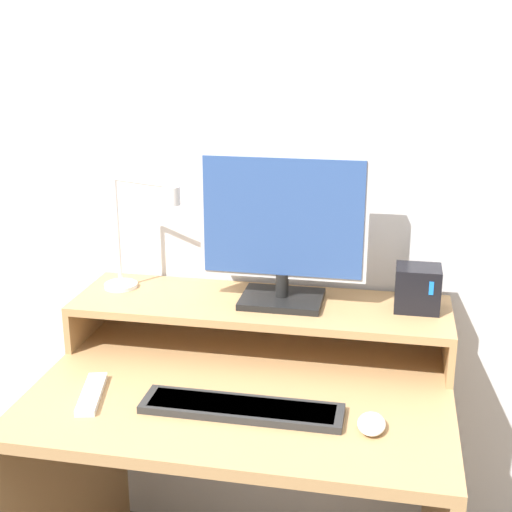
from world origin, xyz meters
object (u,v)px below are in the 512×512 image
at_px(monitor, 283,229).
at_px(keyboard, 242,408).
at_px(desk_lamp, 140,236).
at_px(router_dock, 418,288).
at_px(remote_control, 92,394).
at_px(mouse, 372,424).

relative_size(monitor, keyboard, 0.95).
height_order(desk_lamp, router_dock, desk_lamp).
bearing_deg(remote_control, router_dock, 26.88).
xyz_separation_m(desk_lamp, keyboard, (0.37, -0.37, -0.30)).
height_order(monitor, remote_control, monitor).
bearing_deg(router_dock, monitor, -177.16).
xyz_separation_m(router_dock, keyboard, (-0.40, -0.39, -0.19)).
height_order(router_dock, keyboard, router_dock).
bearing_deg(mouse, remote_control, 178.71).
xyz_separation_m(keyboard, remote_control, (-0.38, -0.00, -0.00)).
xyz_separation_m(mouse, remote_control, (-0.68, 0.02, -0.01)).
bearing_deg(desk_lamp, keyboard, -44.93).
height_order(desk_lamp, mouse, desk_lamp).
height_order(router_dock, remote_control, router_dock).
distance_m(mouse, remote_control, 0.68).
xyz_separation_m(desk_lamp, mouse, (0.67, -0.39, -0.29)).
bearing_deg(mouse, keyboard, 176.89).
bearing_deg(monitor, keyboard, -95.19).
xyz_separation_m(desk_lamp, router_dock, (0.77, 0.02, -0.11)).
bearing_deg(keyboard, remote_control, -179.82).
xyz_separation_m(router_dock, remote_control, (-0.77, -0.39, -0.19)).
bearing_deg(desk_lamp, mouse, -29.84).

